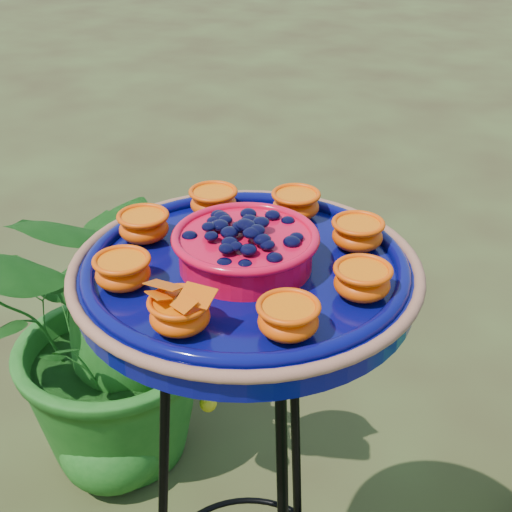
# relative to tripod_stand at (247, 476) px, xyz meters

# --- Properties ---
(tripod_stand) EXTENTS (0.39, 0.40, 0.95)m
(tripod_stand) POSITION_rel_tripod_stand_xyz_m (0.00, 0.00, 0.00)
(tripod_stand) COLOR black
(tripod_stand) RESTS_ON ground
(feeder_dish) EXTENTS (0.55, 0.55, 0.11)m
(feeder_dish) POSITION_rel_tripod_stand_xyz_m (0.00, -0.00, 0.42)
(feeder_dish) COLOR #06084F
(feeder_dish) RESTS_ON tripod_stand
(shrub_back_left) EXTENTS (0.96, 0.89, 0.88)m
(shrub_back_left) POSITION_rel_tripod_stand_xyz_m (-0.61, 0.42, -0.14)
(shrub_back_left) COLOR #195416
(shrub_back_left) RESTS_ON ground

